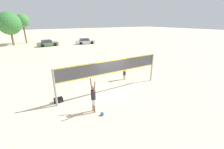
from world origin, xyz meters
name	(u,v)px	position (x,y,z in m)	size (l,w,h in m)	color
ground_plane	(112,91)	(0.00, 0.00, 0.00)	(200.00, 200.00, 0.00)	beige
volleyball_net	(112,70)	(0.00, 0.00, 1.76)	(8.47, 0.13, 2.48)	gray
player_spiker	(93,95)	(-2.41, -1.86, 1.09)	(0.28, 0.70, 2.07)	#8C664C
player_blocker	(124,69)	(2.24, 1.47, 1.04)	(0.28, 0.68, 1.99)	tan
volleyball	(102,114)	(-2.16, -2.46, 0.11)	(0.22, 0.22, 0.22)	blue
gear_bag	(58,100)	(-3.99, 0.40, 0.16)	(0.55, 0.35, 0.31)	black
parked_car_near	(85,41)	(7.73, 24.89, 0.58)	(4.39, 2.11, 1.29)	#B7B7BC
parked_car_mid	(47,43)	(-0.47, 25.99, 0.60)	(4.26, 2.14, 1.35)	#4C6B4C
tree_left_cluster	(22,21)	(-4.10, 33.48, 5.19)	(3.01, 3.01, 6.75)	brown
tree_right_cluster	(9,23)	(-6.77, 31.26, 4.65)	(4.78, 4.78, 7.06)	brown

